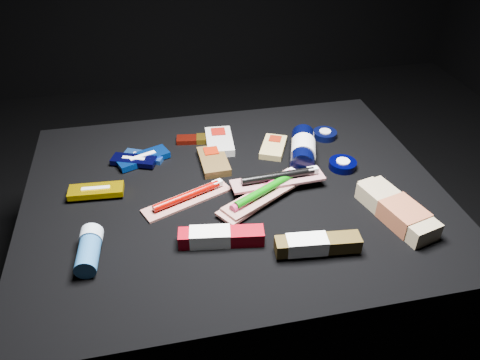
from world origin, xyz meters
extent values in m
plane|color=black|center=(0.00, 0.00, 0.00)|extent=(3.00, 3.00, 0.00)
cube|color=black|center=(0.00, 0.00, 0.20)|extent=(0.98, 0.78, 0.40)
cube|color=blue|center=(-0.21, 0.18, 0.41)|extent=(0.11, 0.08, 0.01)
cube|color=silver|center=(-0.21, 0.18, 0.41)|extent=(0.05, 0.03, 0.01)
cube|color=navy|center=(-0.21, 0.17, 0.41)|extent=(0.14, 0.10, 0.02)
cube|color=silver|center=(-0.21, 0.17, 0.41)|extent=(0.07, 0.04, 0.02)
cube|color=#050530|center=(-0.23, 0.16, 0.41)|extent=(0.12, 0.08, 0.01)
cube|color=silver|center=(-0.23, 0.16, 0.41)|extent=(0.06, 0.03, 0.01)
cube|color=#D6AC00|center=(-0.32, 0.04, 0.41)|extent=(0.13, 0.06, 0.01)
cube|color=#B8B8B4|center=(-0.32, 0.04, 0.42)|extent=(0.07, 0.02, 0.02)
cube|color=#4E3819|center=(-0.03, 0.12, 0.41)|extent=(0.07, 0.13, 0.02)
cube|color=maroon|center=(-0.03, 0.15, 0.41)|extent=(0.04, 0.04, 0.02)
cube|color=#ABAAA4|center=(0.00, 0.21, 0.41)|extent=(0.08, 0.13, 0.02)
cube|color=maroon|center=(0.00, 0.24, 0.41)|extent=(0.04, 0.04, 0.02)
cube|color=tan|center=(0.14, 0.15, 0.41)|extent=(0.10, 0.12, 0.02)
cube|color=maroon|center=(0.15, 0.18, 0.41)|extent=(0.04, 0.04, 0.02)
cube|color=#69130A|center=(-0.05, 0.24, 0.41)|extent=(0.12, 0.05, 0.01)
cube|color=#B68A20|center=(-0.03, 0.24, 0.41)|extent=(0.06, 0.05, 0.01)
cylinder|color=black|center=(0.20, 0.09, 0.43)|extent=(0.11, 0.16, 0.06)
cylinder|color=silver|center=(0.20, 0.09, 0.43)|extent=(0.08, 0.08, 0.06)
cylinder|color=black|center=(0.23, 0.18, 0.43)|extent=(0.03, 0.03, 0.02)
cube|color=black|center=(0.23, 0.20, 0.42)|extent=(0.02, 0.03, 0.01)
cylinder|color=black|center=(0.29, 0.19, 0.41)|extent=(0.07, 0.07, 0.02)
cylinder|color=beige|center=(0.29, 0.19, 0.41)|extent=(0.03, 0.03, 0.02)
cylinder|color=black|center=(0.29, 0.04, 0.41)|extent=(0.07, 0.07, 0.02)
cylinder|color=silver|center=(0.29, 0.04, 0.41)|extent=(0.03, 0.03, 0.02)
cube|color=tan|center=(0.33, -0.17, 0.42)|extent=(0.12, 0.21, 0.04)
cube|color=#9B5134|center=(0.33, -0.19, 0.42)|extent=(0.09, 0.11, 0.04)
cube|color=tan|center=(0.30, -0.08, 0.42)|extent=(0.05, 0.03, 0.03)
cylinder|color=#24588E|center=(-0.33, -0.18, 0.42)|extent=(0.05, 0.09, 0.04)
cylinder|color=#A6B7CA|center=(-0.32, -0.12, 0.42)|extent=(0.05, 0.03, 0.05)
cube|color=#B4ABA7|center=(-0.12, -0.02, 0.40)|extent=(0.22, 0.13, 0.01)
cylinder|color=#7C0400|center=(-0.12, -0.02, 0.42)|extent=(0.16, 0.08, 0.02)
cube|color=white|center=(-0.04, 0.01, 0.42)|extent=(0.03, 0.02, 0.01)
cube|color=beige|center=(0.06, -0.05, 0.41)|extent=(0.24, 0.18, 0.01)
cylinder|color=#A0224D|center=(0.06, -0.05, 0.42)|extent=(0.17, 0.12, 0.02)
cube|color=silver|center=(0.14, 0.01, 0.43)|extent=(0.03, 0.03, 0.01)
cube|color=#A9A19E|center=(0.06, -0.05, 0.42)|extent=(0.22, 0.16, 0.01)
cylinder|color=#056305|center=(0.06, -0.05, 0.43)|extent=(0.16, 0.11, 0.02)
cube|color=silver|center=(0.14, -0.01, 0.43)|extent=(0.03, 0.03, 0.01)
cube|color=#AEA6A2|center=(0.10, -0.01, 0.42)|extent=(0.23, 0.06, 0.01)
cylinder|color=black|center=(0.10, -0.01, 0.44)|extent=(0.18, 0.03, 0.02)
cube|color=silver|center=(0.19, -0.01, 0.44)|extent=(0.03, 0.02, 0.01)
cube|color=#84000C|center=(-0.06, -0.17, 0.42)|extent=(0.18, 0.06, 0.03)
cube|color=white|center=(-0.08, -0.17, 0.42)|extent=(0.09, 0.05, 0.03)
cube|color=#3F300F|center=(0.12, -0.24, 0.42)|extent=(0.17, 0.06, 0.03)
cube|color=white|center=(0.10, -0.23, 0.42)|extent=(0.08, 0.05, 0.03)
camera|label=1|loc=(-0.17, -0.87, 1.07)|focal=35.00mm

